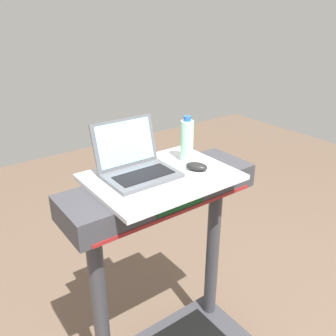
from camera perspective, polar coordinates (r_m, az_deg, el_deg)
name	(u,v)px	position (r m, az deg, el deg)	size (l,w,h in m)	color
desk_board	(161,177)	(1.57, -1.09, -1.40)	(0.61, 0.46, 0.02)	silver
laptop	(136,165)	(1.55, -5.04, 0.55)	(0.30, 0.27, 0.22)	#515459
computer_mouse	(197,166)	(1.61, 4.55, 0.26)	(0.06, 0.10, 0.03)	black
water_bottle	(187,140)	(1.67, 3.01, 4.40)	(0.06, 0.06, 0.22)	#9EDBB2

